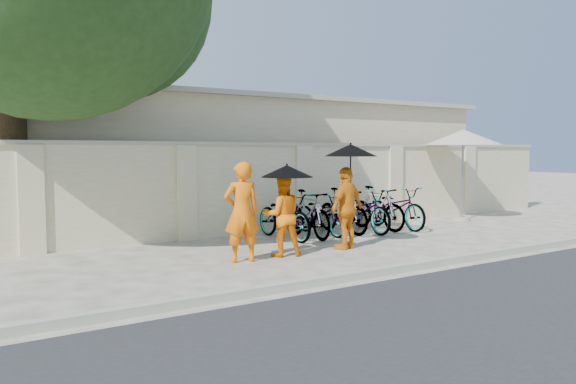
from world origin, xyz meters
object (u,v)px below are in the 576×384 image
monk_left (242,212)px  monk_right (347,208)px  monk_center (282,215)px  patio_umbrella (463,138)px

monk_left → monk_right: bearing=-169.7°
monk_left → monk_center: bearing=-164.6°
monk_left → patio_umbrella: (7.69, 1.72, 1.36)m
monk_left → monk_center: 0.87m
monk_center → monk_right: size_ratio=0.93×
monk_center → patio_umbrella: size_ratio=0.60×
monk_center → patio_umbrella: bearing=-148.7°
monk_left → monk_right: (2.29, 0.00, -0.06)m
monk_center → monk_right: 1.43m
monk_right → patio_umbrella: size_ratio=0.64×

